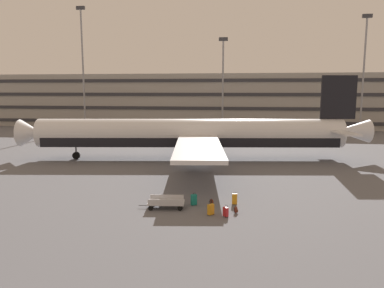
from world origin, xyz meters
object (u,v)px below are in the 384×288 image
(suitcase_navy, at_px, (211,209))
(suitcase_laid_flat, at_px, (235,199))
(suitcase_black, at_px, (194,200))
(airliner, at_px, (193,134))
(backpack_large, at_px, (212,202))
(baggage_cart, at_px, (166,202))
(suitcase_red, at_px, (226,212))
(backpack_scuffed, at_px, (236,210))

(suitcase_navy, distance_m, suitcase_laid_flat, 2.96)
(suitcase_black, height_order, suitcase_laid_flat, same)
(airliner, bearing_deg, backpack_large, -78.25)
(suitcase_navy, xyz_separation_m, baggage_cart, (-3.31, 1.04, 0.02))
(airliner, relative_size, baggage_cart, 12.69)
(airliner, bearing_deg, suitcase_laid_flat, -72.96)
(suitcase_black, distance_m, backpack_large, 1.39)
(airliner, xyz_separation_m, suitcase_navy, (3.77, -19.93, -2.68))
(suitcase_navy, xyz_separation_m, suitcase_red, (1.01, -0.24, -0.05))
(suitcase_red, distance_m, baggage_cart, 4.51)
(airliner, distance_m, baggage_cart, 19.08)
(suitcase_black, bearing_deg, airliner, 97.47)
(backpack_scuffed, bearing_deg, suitcase_red, -130.13)
(suitcase_navy, bearing_deg, backpack_large, 92.89)
(suitcase_laid_flat, bearing_deg, suitcase_black, -168.56)
(suitcase_laid_flat, xyz_separation_m, backpack_scuffed, (0.14, -1.93, -0.20))
(airliner, distance_m, suitcase_black, 18.36)
(suitcase_navy, relative_size, suitcase_red, 1.16)
(suitcase_black, height_order, baggage_cart, suitcase_black)
(suitcase_black, distance_m, backpack_scuffed, 3.39)
(airliner, relative_size, backpack_scuffed, 77.87)
(backpack_scuffed, bearing_deg, suitcase_black, 156.87)
(suitcase_red, xyz_separation_m, baggage_cart, (-4.32, 1.28, 0.07))
(suitcase_navy, distance_m, suitcase_black, 2.38)
(baggage_cart, bearing_deg, backpack_large, 22.35)
(backpack_scuffed, bearing_deg, airliner, 105.81)
(backpack_scuffed, bearing_deg, suitcase_laid_flat, 94.15)
(suitcase_red, height_order, backpack_large, suitcase_red)
(suitcase_black, bearing_deg, suitcase_laid_flat, 11.44)
(airliner, bearing_deg, suitcase_navy, -79.28)
(backpack_large, xyz_separation_m, baggage_cart, (-3.19, -1.31, 0.23))
(suitcase_laid_flat, xyz_separation_m, backpack_large, (-1.68, -0.16, -0.25))
(airliner, bearing_deg, suitcase_black, -82.53)
(suitcase_black, height_order, backpack_scuffed, suitcase_black)
(suitcase_navy, height_order, baggage_cart, suitcase_navy)
(airliner, relative_size, suitcase_navy, 44.84)
(airliner, height_order, suitcase_red, airliner)
(backpack_scuffed, relative_size, baggage_cart, 0.16)
(suitcase_navy, height_order, suitcase_laid_flat, suitcase_laid_flat)
(airliner, height_order, suitcase_laid_flat, airliner)
(suitcase_navy, distance_m, baggage_cart, 3.47)
(airliner, bearing_deg, baggage_cart, -88.59)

